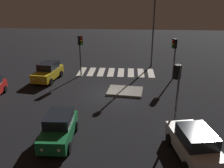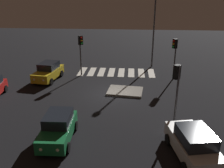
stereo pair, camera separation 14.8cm
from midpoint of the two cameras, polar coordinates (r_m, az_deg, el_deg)
name	(u,v)px [view 1 (the left image)]	position (r m, az deg, el deg)	size (l,w,h in m)	color
ground_plane	(112,94)	(22.11, -0.19, -2.42)	(80.00, 80.00, 0.00)	black
traffic_island	(125,91)	(22.57, 2.92, -1.68)	(3.43, 2.72, 0.18)	gray
car_yellow	(48,72)	(26.28, -15.06, 2.83)	(2.41, 4.41, 1.85)	gold
car_green	(59,128)	(15.65, -12.71, -10.08)	(2.00, 4.07, 1.74)	#196B38
car_white	(194,143)	(14.53, 18.49, -13.17)	(2.62, 4.47, 1.85)	silver
traffic_light_west	(177,80)	(16.60, 14.87, 0.91)	(0.54, 0.54, 4.35)	#47474C
traffic_light_south	(174,49)	(25.69, 14.36, 8.02)	(0.53, 0.54, 4.34)	#47474C
traffic_light_east	(80,46)	(26.31, -7.67, 8.94)	(0.54, 0.53, 4.44)	#47474C
street_lamp	(154,18)	(29.56, 9.74, 15.17)	(0.56, 0.56, 8.85)	#47474C
crosswalk_near	(116,72)	(28.04, 0.80, 2.79)	(8.75, 3.20, 0.02)	silver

